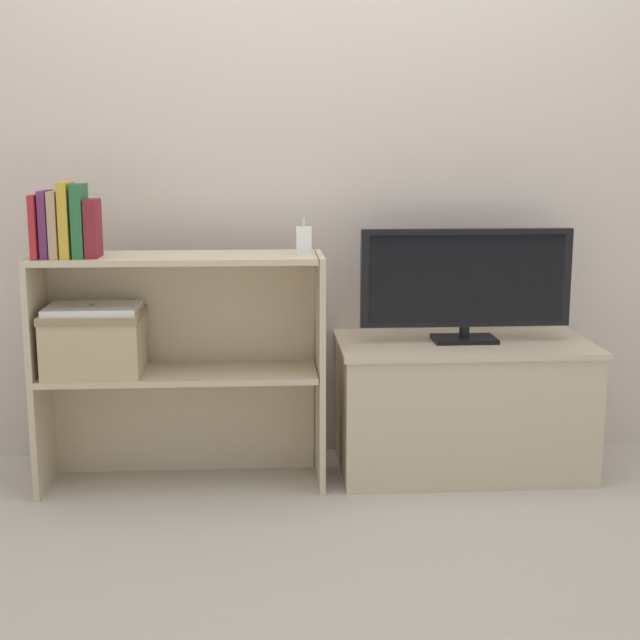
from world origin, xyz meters
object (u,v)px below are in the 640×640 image
Objects in this scene: laptop at (93,308)px; book_tan at (57,224)px; storage_basket_left at (94,339)px; book_maroon at (93,228)px; tv_stand at (462,405)px; book_plum at (46,224)px; book_forest at (80,221)px; book_mustard at (67,220)px; baby_monitor at (304,240)px; book_crimson at (38,226)px; tv at (466,281)px.

book_tan is at bearing -164.01° from laptop.
book_maroon is at bearing -57.17° from storage_basket_left.
tv_stand is at bearing 4.32° from laptop.
storage_basket_left reaches higher than tv_stand.
book_plum is 0.03m from book_tan.
book_forest reaches higher than tv_stand.
laptop is at bearing 122.83° from book_maroon.
book_maroon is at bearing 0.00° from book_forest.
book_forest is (0.11, 0.00, 0.01)m from book_plum.
book_tan is (0.03, 0.00, -0.00)m from book_plum.
book_mustard is (0.03, 0.00, 0.01)m from book_tan.
baby_monitor is (0.76, 0.04, -0.07)m from book_mustard.
book_tan is 1.14× the size of book_maroon.
laptop is (0.00, -0.00, 0.10)m from storage_basket_left.
laptop is at bearing 23.61° from book_mustard.
book_tan is 1.77× the size of baby_monitor.
book_tan is at bearing 180.00° from book_maroon.
book_forest is 0.78× the size of laptop.
book_crimson is 0.84× the size of book_mustard.
book_crimson is (-1.43, -0.12, 0.21)m from tv.
book_forest is 0.05m from book_maroon.
tv is 3.95× the size of book_maroon.
book_tan is at bearing 0.00° from book_crimson.
book_mustard is (-1.33, -0.12, 0.68)m from tv_stand.
book_mustard is 1.30× the size of book_maroon.
book_mustard is 0.77m from baby_monitor.
tv is 2.45× the size of laptop.
book_maroon is 0.69m from baby_monitor.
tv is at bearing 7.94° from baby_monitor.
book_tan is at bearing 0.00° from book_plum.
tv is at bearing 5.39° from book_forest.
book_tan is (-1.37, -0.12, 0.21)m from tv.
book_plum is at bearing -167.94° from laptop.
baby_monitor is 0.77m from storage_basket_left.
book_forest is at bearing 0.00° from book_mustard.
book_forest is at bearing 0.00° from book_tan.
book_plum is 0.11m from book_forest.
tv is at bearing 4.25° from storage_basket_left.
book_crimson is at bearing -180.00° from book_maroon.
book_mustard is 1.02× the size of book_forest.
book_plum reaches higher than baby_monitor.
book_mustard is at bearing -156.39° from laptop.
book_tan reaches higher than laptop.
book_plum is (-1.40, -0.12, 0.67)m from tv_stand.
book_plum reaches higher than laptop.
book_plum is at bearing 0.00° from book_crimson.
book_plum is at bearing 180.00° from book_tan.
book_forest is 0.29m from laptop.
book_tan reaches higher than baby_monitor.
book_plum is at bearing -167.94° from storage_basket_left.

